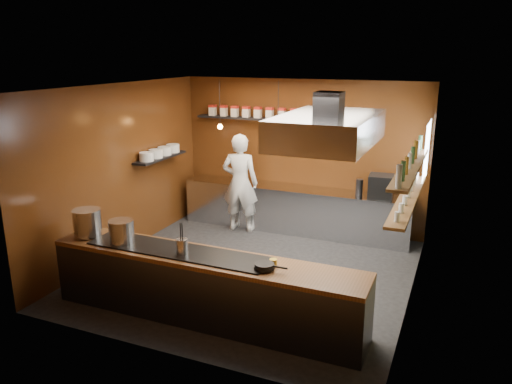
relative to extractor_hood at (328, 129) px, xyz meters
The scene contains 26 objects.
floor 2.85m from the extractor_hood, 162.90° to the left, with size 5.00×5.00×0.00m, color black.
back_wall 3.33m from the extractor_hood, 114.15° to the left, with size 5.00×5.00×0.00m, color #3E1F0B.
left_wall 3.95m from the extractor_hood, behind, with size 5.00×5.00×0.00m, color #3E1F0B.
right_wall 1.62m from the extractor_hood, 18.43° to the left, with size 5.00×5.00×0.00m, color #454427.
ceiling 1.45m from the extractor_hood, 162.90° to the left, with size 5.00×5.00×0.00m, color silver.
window_pane 2.47m from the extractor_hood, 61.29° to the left, with size 1.00×1.00×0.00m, color white.
prep_counter 3.54m from the extractor_hood, 116.83° to the left, with size 4.60×0.65×0.90m, color silver.
pass_counter 2.70m from the extractor_hood, 137.38° to the right, with size 4.40×0.72×0.94m.
tin_shelf 3.54m from the extractor_hood, 128.56° to the left, with size 2.60×0.26×0.04m, color black.
plate_shelf 4.02m from the extractor_hood, 158.96° to the left, with size 0.30×1.40×0.04m, color black.
bottle_shelf_upper 1.38m from the extractor_hood, 33.94° to the left, with size 0.26×2.80×0.04m, color brown.
bottle_shelf_lower 1.64m from the extractor_hood, 33.94° to the left, with size 0.26×2.80×0.04m, color brown.
extractor_hood is the anchor object (origin of this frame).
pendant_left 3.44m from the extractor_hood, 142.13° to the left, with size 0.10×0.10×0.95m.
pendant_right 2.60m from the extractor_hood, 125.54° to the left, with size 0.10×0.10×0.95m.
storage_tins 3.44m from the extractor_hood, 126.60° to the left, with size 2.43×0.13×0.22m.
plate_stacks 3.99m from the extractor_hood, 158.96° to the left, with size 0.26×1.16×0.16m.
bottles 1.33m from the extractor_hood, 33.94° to the left, with size 0.06×2.66×0.24m.
wine_glasses 1.59m from the extractor_hood, 33.94° to the left, with size 0.07×2.37×0.13m.
stockpot_large 3.68m from the extractor_hood, 159.16° to the right, with size 0.40×0.40×0.39m, color silver.
stockpot_small 3.17m from the extractor_hood, 153.61° to the right, with size 0.35×0.35×0.32m, color #B2B5B9.
utensil_crock 2.50m from the extractor_hood, 140.57° to the right, with size 0.16×0.16×0.20m, color silver.
frying_pan 2.04m from the extractor_hood, 106.76° to the right, with size 0.43×0.26×0.07m.
butter_jar 1.94m from the extractor_hood, 106.63° to the right, with size 0.10×0.10×0.09m, color gold.
espresso_machine 2.89m from the extractor_hood, 81.36° to the left, with size 0.44×0.41×0.44m, color black.
chef 3.53m from the extractor_hood, 136.76° to the left, with size 0.72×0.47×1.98m, color white.
Camera 1 is at (3.01, -6.94, 3.51)m, focal length 35.00 mm.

